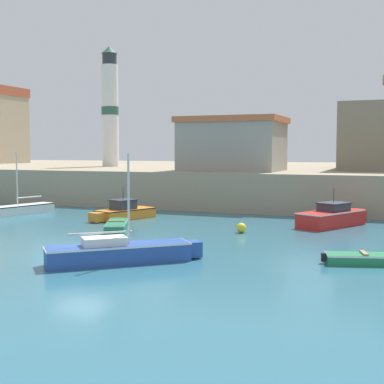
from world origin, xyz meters
TOP-DOWN VIEW (x-y plane):
  - ground_plane at (0.00, 0.00)m, footprint 200.00×200.00m
  - quay_seawall at (0.00, 38.31)m, footprint 120.00×40.00m
  - dinghy_green_0 at (12.43, 2.81)m, footprint 3.85×1.96m
  - motorboat_red_1 at (9.73, 14.07)m, footprint 4.03×5.90m
  - dinghy_green_2 at (-2.28, 7.39)m, footprint 2.51×4.09m
  - sailboat_blue_3 at (2.52, -0.81)m, footprint 5.89×5.41m
  - sailboat_white_4 at (-13.27, 12.05)m, footprint 2.69×5.82m
  - motorboat_orange_5 at (-4.49, 12.26)m, footprint 3.21×5.24m
  - mooring_buoy at (5.02, 9.27)m, footprint 0.59×0.59m
  - lighthouse at (-16.00, 30.48)m, footprint 1.86×1.86m
  - harbor_shed_near_wharf at (0.00, 23.84)m, footprint 8.78×6.51m

SIDE VIEW (x-z plane):
  - ground_plane at x=0.00m, z-range 0.00..0.00m
  - dinghy_green_0 at x=12.43m, z-range -0.01..0.51m
  - mooring_buoy at x=5.02m, z-range 0.00..0.59m
  - dinghy_green_2 at x=-2.28m, z-range -0.01..0.62m
  - sailboat_white_4 at x=-13.27m, z-range -1.98..2.77m
  - sailboat_blue_3 at x=2.52m, z-range -1.87..2.86m
  - motorboat_orange_5 at x=-4.49m, z-range -0.65..1.66m
  - motorboat_red_1 at x=9.73m, z-range -0.61..1.82m
  - quay_seawall at x=0.00m, z-range 0.00..3.08m
  - harbor_shed_near_wharf at x=0.00m, z-range 3.10..7.73m
  - lighthouse at x=-16.00m, z-range 2.89..15.88m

